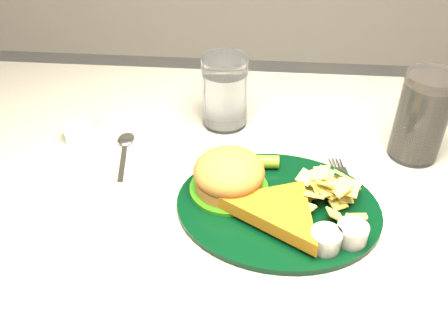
% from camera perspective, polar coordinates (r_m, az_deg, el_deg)
% --- Properties ---
extents(table, '(1.20, 0.80, 0.75)m').
position_cam_1_polar(table, '(1.10, 1.65, -16.82)').
color(table, gray).
rests_on(table, ground).
extents(dinner_plate, '(0.34, 0.30, 0.07)m').
position_cam_1_polar(dinner_plate, '(0.76, 6.33, -2.76)').
color(dinner_plate, black).
rests_on(dinner_plate, table).
extents(water_glass, '(0.10, 0.10, 0.14)m').
position_cam_1_polar(water_glass, '(0.94, 0.09, 8.71)').
color(water_glass, white).
rests_on(water_glass, table).
extents(cola_glass, '(0.09, 0.09, 0.16)m').
position_cam_1_polar(cola_glass, '(0.91, 21.68, 5.46)').
color(cola_glass, black).
rests_on(cola_glass, table).
extents(fork_napkin, '(0.16, 0.20, 0.01)m').
position_cam_1_polar(fork_napkin, '(0.79, 13.45, -4.37)').
color(fork_napkin, white).
rests_on(fork_napkin, table).
extents(spoon, '(0.06, 0.15, 0.01)m').
position_cam_1_polar(spoon, '(0.88, -11.52, 0.62)').
color(spoon, white).
rests_on(spoon, table).
extents(ramekin, '(0.06, 0.06, 0.03)m').
position_cam_1_polar(ramekin, '(0.96, -16.43, 3.97)').
color(ramekin, white).
rests_on(ramekin, table).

